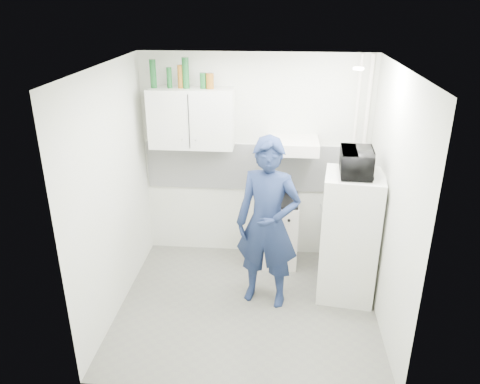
{
  "coord_description": "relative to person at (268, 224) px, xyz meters",
  "views": [
    {
      "loc": [
        0.3,
        -4.29,
        3.2
      ],
      "look_at": [
        -0.11,
        0.3,
        1.25
      ],
      "focal_mm": 35.0,
      "sensor_mm": 36.0,
      "label": 1
    }
  ],
  "objects": [
    {
      "name": "backsplash",
      "position": [
        -0.2,
        1.08,
        0.25
      ],
      "size": [
        2.74,
        0.03,
        0.6
      ],
      "primitive_type": "cube",
      "color": "white",
      "rests_on": "wall_back"
    },
    {
      "name": "pipe_a",
      "position": [
        1.1,
        1.01,
        0.35
      ],
      "size": [
        0.05,
        0.05,
        2.6
      ],
      "primitive_type": "cylinder",
      "color": "silver",
      "rests_on": "floor"
    },
    {
      "name": "canister_a",
      "position": [
        -0.8,
        0.92,
        1.34
      ],
      "size": [
        0.07,
        0.07,
        0.18
      ],
      "primitive_type": "cylinder",
      "color": "#144C1E",
      "rests_on": "upper_cabinet"
    },
    {
      "name": "ceiling",
      "position": [
        -0.2,
        -0.16,
        1.65
      ],
      "size": [
        2.8,
        2.8,
        0.0
      ],
      "primitive_type": "plane",
      "color": "white",
      "rests_on": "wall_back"
    },
    {
      "name": "stove",
      "position": [
        0.09,
        0.84,
        -0.52
      ],
      "size": [
        0.53,
        0.53,
        0.85
      ],
      "primitive_type": "cube",
      "color": "silver",
      "rests_on": "floor"
    },
    {
      "name": "wall_left",
      "position": [
        -1.6,
        -0.16,
        0.35
      ],
      "size": [
        0.0,
        2.6,
        2.6
      ],
      "primitive_type": "plane",
      "rotation": [
        1.57,
        0.0,
        1.57
      ],
      "color": "beige",
      "rests_on": "floor"
    },
    {
      "name": "stove_top",
      "position": [
        0.09,
        0.84,
        -0.08
      ],
      "size": [
        0.51,
        0.51,
        0.03
      ],
      "primitive_type": "cube",
      "color": "black",
      "rests_on": "stove"
    },
    {
      "name": "bottle_a",
      "position": [
        -1.38,
        0.92,
        1.41
      ],
      "size": [
        0.08,
        0.08,
        0.32
      ],
      "primitive_type": "cylinder",
      "color": "#144C1E",
      "rests_on": "upper_cabinet"
    },
    {
      "name": "bottle_b",
      "position": [
        -1.19,
        0.92,
        1.37
      ],
      "size": [
        0.06,
        0.06,
        0.24
      ],
      "primitive_type": "cylinder",
      "color": "#144C1E",
      "rests_on": "upper_cabinet"
    },
    {
      "name": "range_hood",
      "position": [
        0.25,
        0.84,
        0.62
      ],
      "size": [
        0.6,
        0.5,
        0.14
      ],
      "primitive_type": "cube",
      "color": "silver",
      "rests_on": "wall_back"
    },
    {
      "name": "fridge",
      "position": [
        0.9,
        0.2,
        -0.22
      ],
      "size": [
        0.68,
        0.68,
        1.47
      ],
      "primitive_type": "cube",
      "rotation": [
        0.0,
        0.0,
        -0.13
      ],
      "color": "silver",
      "rests_on": "floor"
    },
    {
      "name": "person",
      "position": [
        0.0,
        0.0,
        0.0
      ],
      "size": [
        0.78,
        0.6,
        1.9
      ],
      "primitive_type": "imported",
      "rotation": [
        0.0,
        0.0,
        -0.23
      ],
      "color": "#172345",
      "rests_on": "floor"
    },
    {
      "name": "upper_cabinet",
      "position": [
        -0.95,
        0.92,
        0.9
      ],
      "size": [
        1.0,
        0.35,
        0.7
      ],
      "primitive_type": "cube",
      "color": "silver",
      "rests_on": "wall_back"
    },
    {
      "name": "ceiling_spot_fixture",
      "position": [
        0.8,
        0.04,
        1.62
      ],
      "size": [
        0.1,
        0.1,
        0.02
      ],
      "primitive_type": "cylinder",
      "color": "white",
      "rests_on": "ceiling"
    },
    {
      "name": "canister_b",
      "position": [
        -0.72,
        0.92,
        1.34
      ],
      "size": [
        0.09,
        0.09,
        0.18
      ],
      "primitive_type": "cylinder",
      "color": "brown",
      "rests_on": "upper_cabinet"
    },
    {
      "name": "bottle_d",
      "position": [
        -1.0,
        0.92,
        1.42
      ],
      "size": [
        0.08,
        0.08,
        0.35
      ],
      "primitive_type": "cylinder",
      "color": "#144C1E",
      "rests_on": "upper_cabinet"
    },
    {
      "name": "bottle_c",
      "position": [
        -1.06,
        0.92,
        1.38
      ],
      "size": [
        0.06,
        0.06,
        0.26
      ],
      "primitive_type": "cylinder",
      "color": "brown",
      "rests_on": "upper_cabinet"
    },
    {
      "name": "saucepan",
      "position": [
        0.03,
        0.89,
        -0.02
      ],
      "size": [
        0.18,
        0.18,
        0.1
      ],
      "primitive_type": "cylinder",
      "color": "silver",
      "rests_on": "stove_top"
    },
    {
      "name": "microwave",
      "position": [
        0.9,
        0.2,
        0.65
      ],
      "size": [
        0.5,
        0.36,
        0.27
      ],
      "primitive_type": "imported",
      "rotation": [
        0.0,
        0.0,
        1.51
      ],
      "color": "black",
      "rests_on": "fridge"
    },
    {
      "name": "wall_right",
      "position": [
        1.2,
        -0.16,
        0.35
      ],
      "size": [
        0.0,
        2.6,
        2.6
      ],
      "primitive_type": "plane",
      "rotation": [
        1.57,
        0.0,
        -1.57
      ],
      "color": "beige",
      "rests_on": "floor"
    },
    {
      "name": "pipe_b",
      "position": [
        0.98,
        1.01,
        0.35
      ],
      "size": [
        0.04,
        0.04,
        2.6
      ],
      "primitive_type": "cylinder",
      "color": "silver",
      "rests_on": "floor"
    },
    {
      "name": "wall_back",
      "position": [
        -0.2,
        1.09,
        0.35
      ],
      "size": [
        2.8,
        0.0,
        2.8
      ],
      "primitive_type": "plane",
      "rotation": [
        1.57,
        0.0,
        0.0
      ],
      "color": "beige",
      "rests_on": "floor"
    },
    {
      "name": "floor",
      "position": [
        -0.2,
        -0.16,
        -0.95
      ],
      "size": [
        2.8,
        2.8,
        0.0
      ],
      "primitive_type": "plane",
      "color": "#656659",
      "rests_on": "ground"
    }
  ]
}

